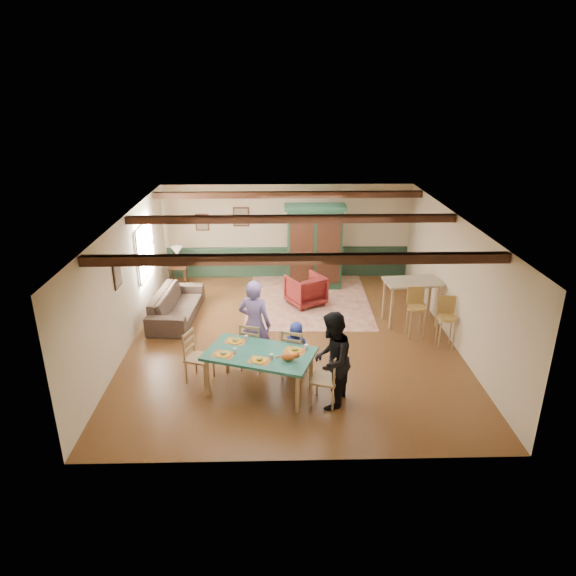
{
  "coord_description": "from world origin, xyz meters",
  "views": [
    {
      "loc": [
        -0.34,
        -10.19,
        5.21
      ],
      "look_at": [
        -0.08,
        0.13,
        1.15
      ],
      "focal_mm": 32.0,
      "sensor_mm": 36.0,
      "label": 1
    }
  ],
  "objects_px": {
    "dining_table": "(260,372)",
    "bar_stool_left": "(416,314)",
    "dining_chair_end_right": "(325,378)",
    "table_lamp": "(177,256)",
    "dining_chair_far_left": "(254,345)",
    "sofa": "(177,305)",
    "armchair": "(306,290)",
    "end_table": "(179,276)",
    "person_woman": "(332,360)",
    "bar_stool_right": "(446,323)",
    "counter_table": "(411,302)",
    "armoire": "(314,247)",
    "person_man": "(255,324)",
    "cat": "(289,356)",
    "dining_chair_far_right": "(295,351)",
    "person_child": "(296,348)",
    "dining_chair_end_left": "(199,357)"
  },
  "relations": [
    {
      "from": "armchair",
      "to": "table_lamp",
      "type": "relative_size",
      "value": 1.58
    },
    {
      "from": "dining_chair_end_left",
      "to": "counter_table",
      "type": "bearing_deg",
      "value": -42.57
    },
    {
      "from": "sofa",
      "to": "counter_table",
      "type": "relative_size",
      "value": 1.81
    },
    {
      "from": "dining_table",
      "to": "bar_stool_left",
      "type": "bearing_deg",
      "value": 32.01
    },
    {
      "from": "dining_table",
      "to": "person_woman",
      "type": "relative_size",
      "value": 1.09
    },
    {
      "from": "dining_table",
      "to": "bar_stool_right",
      "type": "relative_size",
      "value": 1.71
    },
    {
      "from": "person_child",
      "to": "armoire",
      "type": "height_order",
      "value": "armoire"
    },
    {
      "from": "person_woman",
      "to": "bar_stool_left",
      "type": "height_order",
      "value": "person_woman"
    },
    {
      "from": "person_child",
      "to": "counter_table",
      "type": "bearing_deg",
      "value": -122.26
    },
    {
      "from": "dining_chair_end_right",
      "to": "bar_stool_right",
      "type": "xyz_separation_m",
      "value": [
        2.76,
        2.03,
        0.05
      ]
    },
    {
      "from": "person_woman",
      "to": "bar_stool_right",
      "type": "height_order",
      "value": "person_woman"
    },
    {
      "from": "armchair",
      "to": "sofa",
      "type": "xyz_separation_m",
      "value": [
        -3.14,
        -0.75,
        -0.05
      ]
    },
    {
      "from": "dining_chair_far_left",
      "to": "sofa",
      "type": "relative_size",
      "value": 0.43
    },
    {
      "from": "dining_chair_end_right",
      "to": "person_woman",
      "type": "bearing_deg",
      "value": 90.0
    },
    {
      "from": "table_lamp",
      "to": "bar_stool_right",
      "type": "xyz_separation_m",
      "value": [
        6.3,
        -3.77,
        -0.31
      ]
    },
    {
      "from": "dining_table",
      "to": "dining_chair_end_right",
      "type": "bearing_deg",
      "value": -19.5
    },
    {
      "from": "dining_chair_end_right",
      "to": "cat",
      "type": "distance_m",
      "value": 0.75
    },
    {
      "from": "dining_chair_far_right",
      "to": "dining_chair_end_left",
      "type": "relative_size",
      "value": 1.0
    },
    {
      "from": "dining_chair_far_left",
      "to": "dining_chair_end_left",
      "type": "distance_m",
      "value": 1.1
    },
    {
      "from": "person_woman",
      "to": "sofa",
      "type": "xyz_separation_m",
      "value": [
        -3.33,
        3.7,
        -0.53
      ]
    },
    {
      "from": "person_woman",
      "to": "armoire",
      "type": "distance_m",
      "value": 5.71
    },
    {
      "from": "dining_chair_end_right",
      "to": "person_woman",
      "type": "relative_size",
      "value": 0.58
    },
    {
      "from": "counter_table",
      "to": "armoire",
      "type": "bearing_deg",
      "value": 130.86
    },
    {
      "from": "armoire",
      "to": "sofa",
      "type": "distance_m",
      "value": 4.06
    },
    {
      "from": "dining_table",
      "to": "counter_table",
      "type": "height_order",
      "value": "counter_table"
    },
    {
      "from": "dining_chair_far_left",
      "to": "counter_table",
      "type": "relative_size",
      "value": 0.79
    },
    {
      "from": "person_woman",
      "to": "cat",
      "type": "bearing_deg",
      "value": -81.87
    },
    {
      "from": "sofa",
      "to": "person_child",
      "type": "bearing_deg",
      "value": -129.34
    },
    {
      "from": "armoire",
      "to": "bar_stool_left",
      "type": "distance_m",
      "value": 3.79
    },
    {
      "from": "cat",
      "to": "armoire",
      "type": "height_order",
      "value": "armoire"
    },
    {
      "from": "dining_chair_far_right",
      "to": "person_woman",
      "type": "relative_size",
      "value": 0.58
    },
    {
      "from": "armchair",
      "to": "end_table",
      "type": "bearing_deg",
      "value": -50.93
    },
    {
      "from": "dining_chair_far_right",
      "to": "end_table",
      "type": "bearing_deg",
      "value": -38.14
    },
    {
      "from": "person_man",
      "to": "bar_stool_right",
      "type": "relative_size",
      "value": 1.64
    },
    {
      "from": "dining_table",
      "to": "person_man",
      "type": "xyz_separation_m",
      "value": [
        -0.12,
        0.94,
        0.51
      ]
    },
    {
      "from": "dining_chair_end_left",
      "to": "person_woman",
      "type": "distance_m",
      "value": 2.56
    },
    {
      "from": "armchair",
      "to": "dining_chair_end_left",
      "type": "bearing_deg",
      "value": 29.43
    },
    {
      "from": "table_lamp",
      "to": "bar_stool_left",
      "type": "bearing_deg",
      "value": -29.56
    },
    {
      "from": "dining_chair_end_right",
      "to": "table_lamp",
      "type": "relative_size",
      "value": 1.84
    },
    {
      "from": "dining_table",
      "to": "person_woman",
      "type": "xyz_separation_m",
      "value": [
        1.24,
        -0.44,
        0.47
      ]
    },
    {
      "from": "sofa",
      "to": "dining_chair_end_left",
      "type": "bearing_deg",
      "value": -157.75
    },
    {
      "from": "person_man",
      "to": "armoire",
      "type": "distance_m",
      "value": 4.58
    },
    {
      "from": "bar_stool_left",
      "to": "person_child",
      "type": "bearing_deg",
      "value": -151.37
    },
    {
      "from": "person_child",
      "to": "person_woman",
      "type": "bearing_deg",
      "value": 136.74
    },
    {
      "from": "person_man",
      "to": "cat",
      "type": "height_order",
      "value": "person_man"
    },
    {
      "from": "dining_chair_far_left",
      "to": "end_table",
      "type": "distance_m",
      "value": 5.07
    },
    {
      "from": "cat",
      "to": "end_table",
      "type": "relative_size",
      "value": 0.64
    },
    {
      "from": "person_woman",
      "to": "end_table",
      "type": "bearing_deg",
      "value": -128.5
    },
    {
      "from": "dining_chair_far_right",
      "to": "armchair",
      "type": "bearing_deg",
      "value": -77.25
    },
    {
      "from": "dining_chair_end_right",
      "to": "armchair",
      "type": "relative_size",
      "value": 1.17
    }
  ]
}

